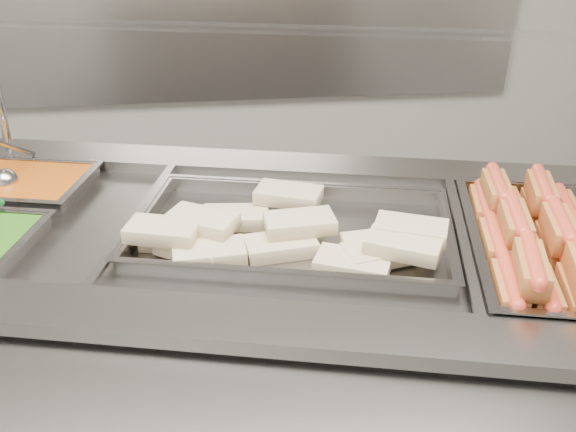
{
  "coord_description": "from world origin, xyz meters",
  "views": [
    {
      "loc": [
        -0.07,
        -0.84,
        1.65
      ],
      "look_at": [
        0.08,
        0.45,
        0.96
      ],
      "focal_mm": 40.0,
      "sensor_mm": 36.0,
      "label": 1
    }
  ],
  "objects": [
    {
      "name": "steam_counter",
      "position": [
        0.03,
        0.46,
        0.47
      ],
      "size": [
        2.11,
        1.3,
        0.94
      ],
      "color": "gray",
      "rests_on": "ground"
    },
    {
      "name": "tray_rail",
      "position": [
        -0.09,
        -0.06,
        0.88
      ],
      "size": [
        1.88,
        0.8,
        0.05
      ],
      "color": "gray",
      "rests_on": "steam_counter"
    },
    {
      "name": "sneeze_guard",
      "position": [
        0.08,
        0.68,
        1.31
      ],
      "size": [
        1.74,
        0.7,
        0.46
      ],
      "color": "silver",
      "rests_on": "steam_counter"
    },
    {
      "name": "pan_hotdogs",
      "position": [
        0.66,
        0.31,
        0.89
      ],
      "size": [
        0.48,
        0.64,
        0.1
      ],
      "color": "gray",
      "rests_on": "steam_counter"
    },
    {
      "name": "pan_wraps",
      "position": [
        0.09,
        0.45,
        0.91
      ],
      "size": [
        0.79,
        0.57,
        0.07
      ],
      "color": "gray",
      "rests_on": "steam_counter"
    },
    {
      "name": "pan_beans",
      "position": [
        -0.59,
        0.77,
        0.89
      ],
      "size": [
        0.36,
        0.32,
        0.1
      ],
      "color": "gray",
      "rests_on": "steam_counter"
    },
    {
      "name": "hotdogs_in_buns",
      "position": [
        0.64,
        0.3,
        0.94
      ],
      "size": [
        0.37,
        0.57,
        0.12
      ],
      "color": "#9F5A21",
      "rests_on": "pan_hotdogs"
    },
    {
      "name": "tortilla_wraps",
      "position": [
        0.06,
        0.39,
        0.94
      ],
      "size": [
        0.72,
        0.41,
        0.07
      ],
      "color": "tan",
      "rests_on": "pan_wraps"
    },
    {
      "name": "ladle",
      "position": [
        -0.63,
        0.76,
        0.94
      ],
      "size": [
        0.08,
        0.2,
        0.15
      ],
      "color": "#A4A4A9",
      "rests_on": "pan_beans"
    }
  ]
}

